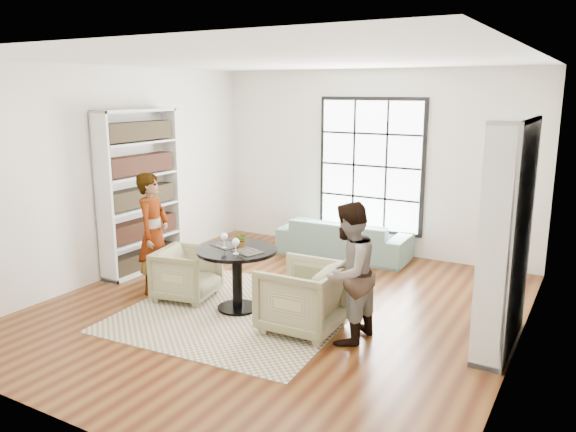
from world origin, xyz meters
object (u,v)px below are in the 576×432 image
Objects in this scene: wine_glass_right at (236,243)px; person_right at (348,273)px; armchair_right at (302,297)px; pedestal_table at (237,266)px; person_left at (153,233)px; flower_centerpiece at (242,240)px; wine_glass_left at (224,237)px; sofa at (344,238)px; armchair_left at (187,274)px.

person_right is at bearing 2.73° from wine_glass_right.
armchair_right is at bearing -84.97° from person_right.
armchair_right is 4.46× the size of wine_glass_right.
pedestal_table is 1.55m from person_right.
pedestal_table is 0.61× the size of person_left.
wine_glass_right is 0.98× the size of flower_centerpiece.
person_left is 1.49m from wine_glass_right.
wine_glass_left is at bearing -95.10° from armchair_right.
flower_centerpiece is at bearing 84.40° from sofa.
sofa is 1.31× the size of person_left.
pedestal_table is 0.39m from wine_glass_left.
person_right is (1.53, -0.13, 0.20)m from pedestal_table.
armchair_right is 1.09m from flower_centerpiece.
person_right is at bearing -108.95° from person_left.
flower_centerpiece is (0.18, 0.12, -0.04)m from wine_glass_left.
sofa is 2.87× the size of armchair_left.
wine_glass_right reaches higher than pedestal_table.
armchair_left is at bearing -88.05° from person_right.
armchair_right is 2.36m from person_left.
wine_glass_left is (-1.68, 0.07, 0.16)m from person_right.
flower_centerpiece is at bearing -103.48° from person_left.
wine_glass_left is 0.97× the size of flower_centerpiece.
person_right is (2.87, -0.13, -0.04)m from person_left.
flower_centerpiece is (-0.17, -2.68, 0.58)m from sofa.
armchair_left is at bearing -95.44° from armchair_right.
armchair_right reaches higher than sofa.
pedestal_table is at bearing -106.39° from person_left.
wine_glass_left is 0.31m from wine_glass_right.
person_right is 1.68m from wine_glass_left.
armchair_left is at bearing 175.38° from wine_glass_left.
wine_glass_right is (0.92, -0.19, 0.59)m from armchair_left.
person_right is at bearing 112.82° from sofa.
sofa is at bearing 83.00° from wine_glass_left.
person_right is at bearing -4.74° from pedestal_table.
flower_centerpiece reaches higher than sofa.
pedestal_table is at bearing -98.77° from armchair_right.
person_right reaches higher than pedestal_table.
pedestal_table is at bearing 122.65° from wine_glass_right.
pedestal_table is 1.00m from armchair_right.
sofa is 2.98m from armchair_right.
person_left is at bearing 177.50° from wine_glass_left.
flower_centerpiece is at bearing -92.43° from person_right.
armchair_left is 0.46× the size of person_left.
wine_glass_right is (1.47, -0.19, 0.12)m from person_left.
person_left is (-1.34, -0.00, 0.24)m from pedestal_table.
person_left is 1.20m from wine_glass_left.
pedestal_table is 0.42m from wine_glass_right.
pedestal_table is 1.15× the size of armchair_right.
pedestal_table reaches higher than armchair_left.
armchair_right is at bearing -109.54° from person_left.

